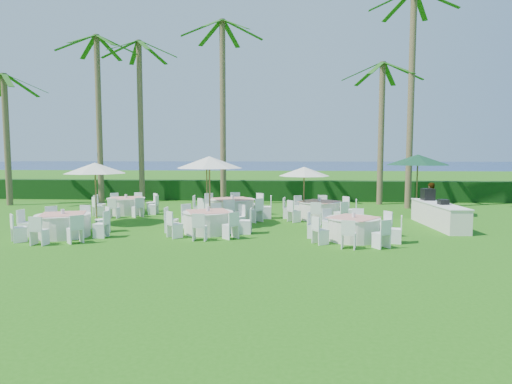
% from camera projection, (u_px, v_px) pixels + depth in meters
% --- Properties ---
extents(ground, '(120.00, 120.00, 0.00)m').
position_uv_depth(ground, '(195.00, 238.00, 14.07)').
color(ground, '#226210').
rests_on(ground, ground).
extents(hedge, '(34.00, 1.00, 1.20)m').
position_uv_depth(hedge, '(238.00, 190.00, 25.94)').
color(hedge, black).
rests_on(hedge, ground).
extents(ocean, '(260.00, 260.00, 0.00)m').
position_uv_depth(ocean, '(277.00, 165.00, 115.39)').
color(ocean, '#07174C').
rests_on(ocean, ground).
extents(banquet_table_a, '(3.07, 3.07, 0.94)m').
position_uv_depth(banquet_table_a, '(63.00, 225.00, 14.36)').
color(banquet_table_a, silver).
rests_on(banquet_table_a, ground).
extents(banquet_table_b, '(3.07, 3.07, 0.94)m').
position_uv_depth(banquet_table_b, '(208.00, 221.00, 15.04)').
color(banquet_table_b, silver).
rests_on(banquet_table_b, ground).
extents(banquet_table_c, '(2.96, 2.96, 0.91)m').
position_uv_depth(banquet_table_c, '(353.00, 228.00, 13.74)').
color(banquet_table_c, silver).
rests_on(banquet_table_c, ground).
extents(banquet_table_d, '(3.01, 3.01, 0.92)m').
position_uv_depth(banquet_table_d, '(126.00, 205.00, 19.89)').
color(banquet_table_d, silver).
rests_on(banquet_table_d, ground).
extents(banquet_table_e, '(3.40, 3.40, 1.02)m').
position_uv_depth(banquet_table_e, '(232.00, 208.00, 18.51)').
color(banquet_table_e, silver).
rests_on(banquet_table_e, ground).
extents(banquet_table_f, '(3.11, 3.11, 0.94)m').
position_uv_depth(banquet_table_f, '(319.00, 210.00, 18.19)').
color(banquet_table_f, silver).
rests_on(banquet_table_f, ground).
extents(umbrella_a, '(2.44, 2.44, 2.44)m').
position_uv_depth(umbrella_a, '(95.00, 168.00, 16.76)').
color(umbrella_a, brown).
rests_on(umbrella_a, ground).
extents(umbrella_b, '(2.59, 2.59, 2.69)m').
position_uv_depth(umbrella_b, '(209.00, 162.00, 16.63)').
color(umbrella_b, brown).
rests_on(umbrella_b, ground).
extents(umbrella_c, '(2.68, 2.68, 2.55)m').
position_uv_depth(umbrella_c, '(207.00, 164.00, 20.46)').
color(umbrella_c, brown).
rests_on(umbrella_c, ground).
extents(umbrella_d, '(2.15, 2.15, 2.24)m').
position_uv_depth(umbrella_d, '(304.00, 172.00, 18.03)').
color(umbrella_d, brown).
rests_on(umbrella_d, ground).
extents(umbrella_green, '(2.84, 2.84, 2.77)m').
position_uv_depth(umbrella_green, '(418.00, 160.00, 19.28)').
color(umbrella_green, brown).
rests_on(umbrella_green, ground).
extents(buffet_table, '(1.03, 3.92, 1.38)m').
position_uv_depth(buffet_table, '(438.00, 214.00, 16.39)').
color(buffet_table, silver).
rests_on(buffet_table, ground).
extents(staff_person, '(0.66, 0.52, 1.58)m').
position_uv_depth(staff_person, '(430.00, 201.00, 18.17)').
color(staff_person, gray).
rests_on(staff_person, ground).
extents(palm_a, '(4.29, 4.35, 9.41)m').
position_uv_depth(palm_a, '(99.00, 112.00, 24.05)').
color(palm_a, brown).
rests_on(palm_a, ground).
extents(palm_b, '(4.40, 4.01, 9.31)m').
position_uv_depth(palm_b, '(140.00, 114.00, 24.82)').
color(palm_b, brown).
rests_on(palm_b, ground).
extents(palm_c, '(4.33, 4.31, 9.96)m').
position_uv_depth(palm_c, '(223.00, 105.00, 23.13)').
color(palm_c, brown).
rests_on(palm_c, ground).
extents(palm_d, '(4.40, 4.00, 7.78)m').
position_uv_depth(palm_d, '(381.00, 126.00, 23.40)').
color(palm_d, brown).
rests_on(palm_d, ground).
extents(palm_e, '(4.40, 3.98, 10.92)m').
position_uv_depth(palm_e, '(411.00, 91.00, 21.52)').
color(palm_e, brown).
rests_on(palm_e, ground).
extents(palm_f, '(4.35, 4.28, 7.10)m').
position_uv_depth(palm_f, '(6.00, 132.00, 23.05)').
color(palm_f, brown).
rests_on(palm_f, ground).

